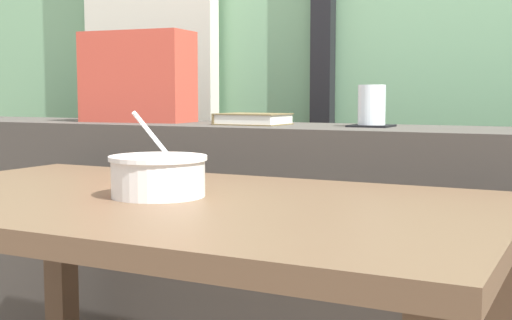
{
  "coord_description": "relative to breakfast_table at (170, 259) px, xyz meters",
  "views": [
    {
      "loc": [
        0.72,
        -1.05,
        0.91
      ],
      "look_at": [
        -0.02,
        0.4,
        0.75
      ],
      "focal_mm": 47.42,
      "sensor_mm": 36.0,
      "label": 1
    }
  ],
  "objects": [
    {
      "name": "coaster_square",
      "position": [
        0.17,
        0.63,
        0.22
      ],
      "size": [
        0.1,
        0.1,
        0.0
      ],
      "primitive_type": "cube",
      "color": "black",
      "rests_on": "dark_console_ledge"
    },
    {
      "name": "closed_book",
      "position": [
        -0.15,
        0.61,
        0.23
      ],
      "size": [
        0.18,
        0.14,
        0.03
      ],
      "color": "brown",
      "rests_on": "dark_console_ledge"
    },
    {
      "name": "soup_bowl",
      "position": [
        -0.02,
        -0.01,
        0.15
      ],
      "size": [
        0.17,
        0.17,
        0.15
      ],
      "color": "silver",
      "rests_on": "breakfast_table"
    },
    {
      "name": "breakfast_table",
      "position": [
        0.0,
        0.0,
        0.0
      ],
      "size": [
        1.17,
        0.69,
        0.73
      ],
      "color": "brown",
      "rests_on": "ground"
    },
    {
      "name": "curtain_left_panel",
      "position": [
        -0.82,
        1.09,
        0.64
      ],
      "size": [
        0.56,
        0.06,
        2.5
      ],
      "primitive_type": "cube",
      "color": "beige",
      "rests_on": "ground"
    },
    {
      "name": "juice_glass",
      "position": [
        0.17,
        0.63,
        0.26
      ],
      "size": [
        0.07,
        0.07,
        0.1
      ],
      "color": "white",
      "rests_on": "coaster_square"
    },
    {
      "name": "throw_pillow",
      "position": [
        -0.53,
        0.62,
        0.34
      ],
      "size": [
        0.33,
        0.17,
        0.26
      ],
      "primitive_type": "cube",
      "rotation": [
        0.0,
        0.0,
        0.1
      ],
      "color": "#B74233",
      "rests_on": "dark_console_ledge"
    },
    {
      "name": "dark_console_ledge",
      "position": [
        -0.05,
        0.62,
        -0.2
      ],
      "size": [
        2.8,
        0.37,
        0.83
      ],
      "primitive_type": "cube",
      "color": "#423D38",
      "rests_on": "ground"
    }
  ]
}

